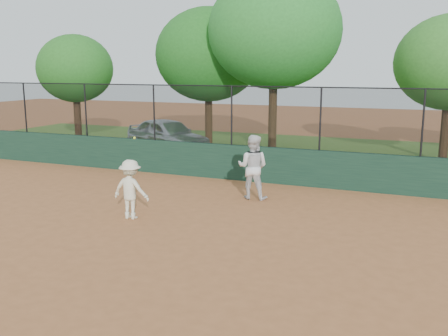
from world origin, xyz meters
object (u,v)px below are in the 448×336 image
at_px(parked_car, 168,135).
at_px(player_main, 131,189).
at_px(tree_0, 75,69).
at_px(tree_1, 208,55).
at_px(player_second, 253,167).
at_px(tree_2, 274,30).

distance_m(parked_car, player_main, 10.19).
distance_m(tree_0, tree_1, 6.67).
xyz_separation_m(player_main, tree_1, (-3.15, 11.79, 3.63)).
relative_size(player_second, tree_1, 0.28).
bearing_deg(tree_1, tree_0, -163.33).
relative_size(tree_1, tree_2, 0.85).
height_order(parked_car, tree_1, tree_1).
xyz_separation_m(player_main, tree_0, (-9.51, 9.88, 2.97)).
xyz_separation_m(tree_0, tree_2, (10.01, 0.60, 1.59)).
relative_size(player_main, tree_2, 0.27).
height_order(player_second, tree_0, tree_0).
xyz_separation_m(player_main, tree_2, (0.49, 10.49, 4.57)).
relative_size(player_second, tree_2, 0.24).
bearing_deg(tree_0, tree_1, 16.67).
xyz_separation_m(player_second, tree_2, (-1.69, 7.43, 4.38)).
relative_size(player_main, tree_0, 0.39).
distance_m(parked_car, player_second, 8.88).
distance_m(player_second, tree_1, 10.80).
relative_size(player_second, player_main, 0.88).
bearing_deg(tree_1, player_second, -58.55).
bearing_deg(player_main, parked_car, 113.69).
bearing_deg(tree_1, parked_car, -110.94).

